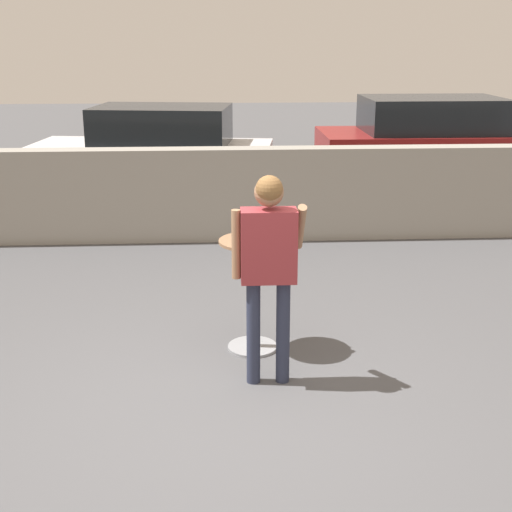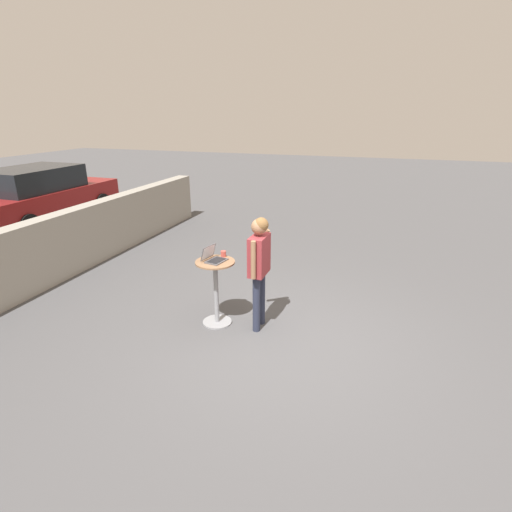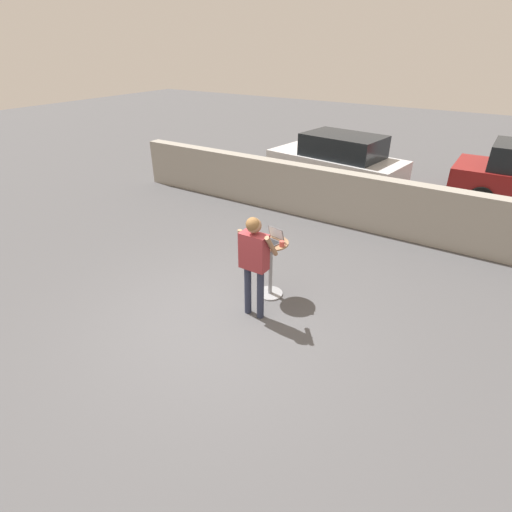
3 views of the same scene
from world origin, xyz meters
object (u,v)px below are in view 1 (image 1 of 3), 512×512
(cafe_table, at_px, (252,285))
(parked_car_near_street, at_px, (439,140))
(standing_person, at_px, (268,253))
(laptop, at_px, (253,233))
(coffee_mug, at_px, (279,236))
(parked_car_further_down, at_px, (155,154))

(cafe_table, height_order, parked_car_near_street, parked_car_near_street)
(standing_person, bearing_deg, laptop, 96.76)
(cafe_table, height_order, laptop, laptop)
(cafe_table, xyz_separation_m, coffee_mug, (0.22, -0.04, 0.45))
(laptop, relative_size, parked_car_near_street, 0.08)
(laptop, distance_m, parked_car_further_down, 6.06)
(parked_car_near_street, relative_size, parked_car_further_down, 1.11)
(laptop, distance_m, coffee_mug, 0.22)
(laptop, distance_m, standing_person, 0.68)
(cafe_table, xyz_separation_m, parked_car_further_down, (-1.30, 5.94, 0.21))
(coffee_mug, relative_size, parked_car_further_down, 0.03)
(coffee_mug, xyz_separation_m, parked_car_further_down, (-1.52, 5.97, -0.25))
(cafe_table, relative_size, laptop, 2.85)
(coffee_mug, bearing_deg, standing_person, -102.44)
(cafe_table, height_order, standing_person, standing_person)
(parked_car_near_street, distance_m, parked_car_further_down, 5.35)
(laptop, bearing_deg, parked_car_near_street, 61.96)
(standing_person, bearing_deg, parked_car_further_down, 101.92)
(cafe_table, relative_size, parked_car_near_street, 0.22)
(standing_person, distance_m, parked_car_further_down, 6.73)
(laptop, xyz_separation_m, coffee_mug, (0.21, -0.07, -0.01))
(coffee_mug, bearing_deg, parked_car_near_street, 63.50)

